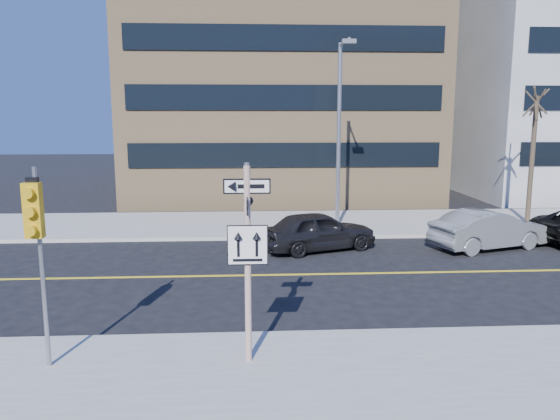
{
  "coord_description": "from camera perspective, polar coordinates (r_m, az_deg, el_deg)",
  "views": [
    {
      "loc": [
        0.05,
        -12.99,
        5.12
      ],
      "look_at": [
        1.01,
        4.0,
        2.13
      ],
      "focal_mm": 35.0,
      "sensor_mm": 36.0,
      "label": 1
    }
  ],
  "objects": [
    {
      "name": "streetlight_a",
      "position": [
        24.08,
        6.28,
        9.02
      ],
      "size": [
        0.55,
        2.25,
        8.0
      ],
      "color": "gray",
      "rests_on": "far_sidewalk"
    },
    {
      "name": "parked_car_a",
      "position": [
        20.83,
        4.02,
        -2.17
      ],
      "size": [
        3.19,
        4.77,
        1.51
      ],
      "primitive_type": "imported",
      "rotation": [
        0.0,
        0.0,
        1.92
      ],
      "color": "black",
      "rests_on": "ground"
    },
    {
      "name": "traffic_signal",
      "position": [
        11.29,
        -24.19,
        -1.61
      ],
      "size": [
        0.32,
        0.45,
        4.0
      ],
      "color": "gray",
      "rests_on": "near_sidewalk"
    },
    {
      "name": "ground",
      "position": [
        13.96,
        -3.28,
        -11.58
      ],
      "size": [
        120.0,
        120.0,
        0.0
      ],
      "primitive_type": "plane",
      "color": "black",
      "rests_on": "ground"
    },
    {
      "name": "sign_pole",
      "position": [
        10.82,
        -3.4,
        -4.43
      ],
      "size": [
        0.92,
        0.92,
        4.06
      ],
      "color": "white",
      "rests_on": "near_sidewalk"
    },
    {
      "name": "street_tree_west",
      "position": [
        27.53,
        25.21,
        9.86
      ],
      "size": [
        1.8,
        1.8,
        6.35
      ],
      "color": "#3B3022",
      "rests_on": "far_sidewalk"
    },
    {
      "name": "parked_car_b",
      "position": [
        22.48,
        21.0,
        -1.91
      ],
      "size": [
        2.95,
        4.88,
        1.52
      ],
      "primitive_type": "imported",
      "rotation": [
        0.0,
        0.0,
        1.88
      ],
      "color": "slate",
      "rests_on": "ground"
    },
    {
      "name": "building_brick",
      "position": [
        38.24,
        -0.32,
        15.77
      ],
      "size": [
        18.0,
        18.0,
        18.0
      ],
      "primitive_type": "cube",
      "color": "tan",
      "rests_on": "ground"
    }
  ]
}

